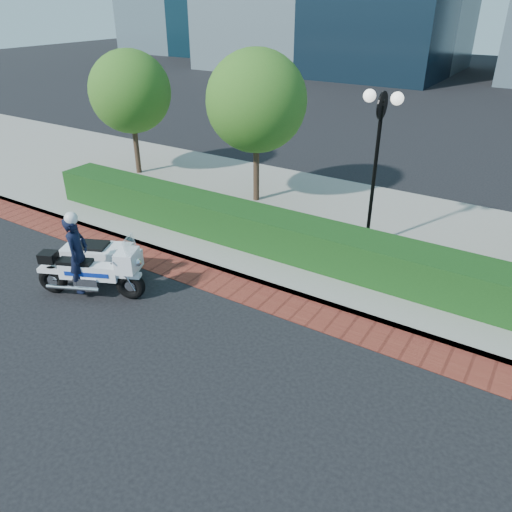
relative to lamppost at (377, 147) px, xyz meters
The scene contains 8 objects.
ground 6.07m from the lamppost, 100.89° to the right, with size 120.00×120.00×0.00m, color black.
brick_strip 4.84m from the lamppost, 105.12° to the right, with size 60.00×1.00×0.01m, color maroon.
sidewalk 3.16m from the lamppost, 141.34° to the left, with size 60.00×8.00×0.15m, color gray.
hedge_main 2.98m from the lamppost, 122.01° to the right, with size 18.00×1.20×1.00m, color black.
lamppost is the anchor object (origin of this frame).
tree_a 10.09m from the lamppost, behind, with size 3.00×3.00×4.58m.
tree_b 4.71m from the lamppost, 163.89° to the left, with size 3.20×3.20×4.89m.
police_motorcycle 7.69m from the lamppost, 131.80° to the right, with size 2.75×2.08×2.15m.
Camera 1 is at (5.11, -7.09, 6.46)m, focal length 35.00 mm.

